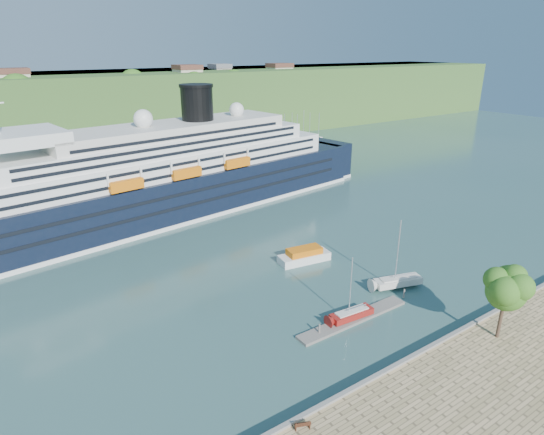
{
  "coord_description": "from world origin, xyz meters",
  "views": [
    {
      "loc": [
        -35.7,
        -25.12,
        32.42
      ],
      "look_at": [
        1.9,
        30.0,
        7.28
      ],
      "focal_mm": 30.0,
      "sensor_mm": 36.0,
      "label": 1
    }
  ],
  "objects": [
    {
      "name": "sailboat_red",
      "position": [
        0.32,
        9.88,
        4.23
      ],
      "size": [
        6.68,
        2.36,
        8.46
      ],
      "primitive_type": null,
      "rotation": [
        0.0,
        0.0,
        -0.08
      ],
      "color": "maroon",
      "rests_on": "ground"
    },
    {
      "name": "cruise_ship",
      "position": [
        -7.28,
        59.21,
        12.79
      ],
      "size": [
        115.1,
        31.53,
        25.58
      ],
      "primitive_type": null,
      "rotation": [
        0.0,
        0.0,
        0.13
      ],
      "color": "black",
      "rests_on": "ground"
    },
    {
      "name": "sailboat_white_far",
      "position": [
        11.56,
        12.21,
        4.99
      ],
      "size": [
        8.01,
        4.32,
        9.98
      ],
      "primitive_type": null,
      "rotation": [
        0.0,
        0.0,
        -0.3
      ],
      "color": "silver",
      "rests_on": "ground"
    },
    {
      "name": "quay_coping",
      "position": [
        0.0,
        -0.2,
        1.15
      ],
      "size": [
        220.0,
        0.5,
        0.3
      ],
      "primitive_type": "cube",
      "color": "slate",
      "rests_on": "promenade"
    },
    {
      "name": "ground",
      "position": [
        0.0,
        0.0,
        0.0
      ],
      "size": [
        400.0,
        400.0,
        0.0
      ],
      "primitive_type": "plane",
      "color": "#2F5451",
      "rests_on": "ground"
    },
    {
      "name": "park_bench",
      "position": [
        -16.16,
        -1.2,
        1.48
      ],
      "size": [
        1.63,
        1.15,
        0.96
      ],
      "primitive_type": null,
      "rotation": [
        0.0,
        0.0,
        -0.39
      ],
      "color": "#4C2715",
      "rests_on": "promenade"
    },
    {
      "name": "floating_pontoon",
      "position": [
        0.51,
        9.66,
        0.19
      ],
      "size": [
        16.82,
        2.16,
        0.37
      ],
      "primitive_type": null,
      "rotation": [
        0.0,
        0.0,
        -0.01
      ],
      "color": "gray",
      "rests_on": "ground"
    },
    {
      "name": "far_hillside",
      "position": [
        0.0,
        145.0,
        12.0
      ],
      "size": [
        400.0,
        50.0,
        24.0
      ],
      "primitive_type": "cube",
      "color": "#2B5421",
      "rests_on": "ground"
    },
    {
      "name": "tender_launch",
      "position": [
        5.75,
        26.46,
        1.17
      ],
      "size": [
        8.84,
        4.16,
        2.35
      ],
      "primitive_type": null,
      "rotation": [
        0.0,
        0.0,
        -0.15
      ],
      "color": "orange",
      "rests_on": "ground"
    },
    {
      "name": "promenade_tree",
      "position": [
        10.77,
        -3.22,
        5.86
      ],
      "size": [
        5.87,
        5.87,
        9.73
      ],
      "primitive_type": null,
      "color": "#2C5717",
      "rests_on": "promenade"
    }
  ]
}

